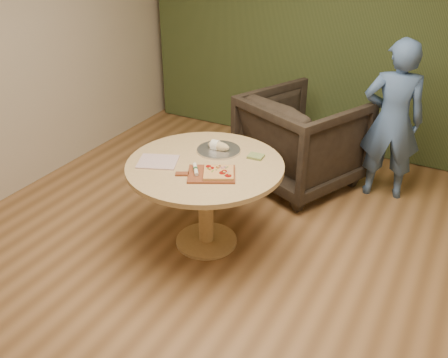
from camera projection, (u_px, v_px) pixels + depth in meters
room_shell at (218, 115)px, 3.02m from camera, size 5.04×6.04×2.84m
curtain at (351, 26)px, 5.26m from camera, size 4.80×0.14×2.78m
pedestal_table at (205, 179)px, 3.95m from camera, size 1.24×1.24×0.75m
pizza_paddle at (210, 174)px, 3.71m from camera, size 0.47×0.41×0.01m
flatbread_pizza at (219, 173)px, 3.69m from camera, size 0.30×0.30×0.04m
cutlery_roll at (196, 169)px, 3.73m from camera, size 0.14×0.17×0.03m
newspaper at (158, 162)px, 3.89m from camera, size 0.37×0.34×0.01m
serving_tray at (219, 150)px, 4.08m from camera, size 0.36×0.36×0.02m
bread_roll at (218, 146)px, 4.06m from camera, size 0.19×0.09×0.09m
green_packet at (256, 156)px, 3.97m from camera, size 0.13×0.11×0.02m
armchair at (302, 136)px, 4.92m from camera, size 1.30×1.26×1.03m
person_standing at (392, 121)px, 4.60m from camera, size 0.64×0.50×1.54m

